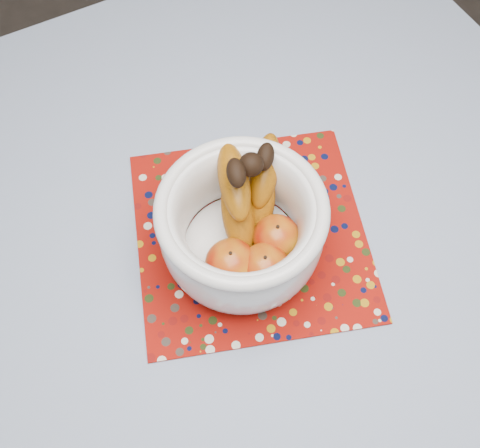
# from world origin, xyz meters

# --- Properties ---
(table) EXTENTS (1.20, 1.20, 0.75)m
(table) POSITION_xyz_m (0.00, 0.00, 0.67)
(table) COLOR brown
(table) RESTS_ON ground
(tablecloth) EXTENTS (1.32, 1.32, 0.01)m
(tablecloth) POSITION_xyz_m (0.00, 0.00, 0.76)
(tablecloth) COLOR slate
(tablecloth) RESTS_ON table
(placemat) EXTENTS (0.47, 0.47, 0.00)m
(placemat) POSITION_xyz_m (0.02, 0.03, 0.76)
(placemat) COLOR maroon
(placemat) RESTS_ON tablecloth
(fruit_bowl) EXTENTS (0.27, 0.26, 0.20)m
(fruit_bowl) POSITION_xyz_m (0.00, 0.02, 0.85)
(fruit_bowl) COLOR white
(fruit_bowl) RESTS_ON placemat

